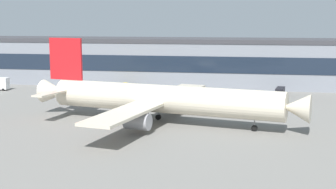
{
  "coord_description": "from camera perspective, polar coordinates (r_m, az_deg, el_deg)",
  "views": [
    {
      "loc": [
        25.71,
        -91.33,
        19.93
      ],
      "look_at": [
        9.31,
        0.09,
        5.0
      ],
      "focal_mm": 50.33,
      "sensor_mm": 36.0,
      "label": 1
    }
  ],
  "objects": [
    {
      "name": "ground_plane",
      "position": [
        96.95,
        -5.44,
        -2.77
      ],
      "size": [
        600.0,
        600.0,
        0.0
      ],
      "primitive_type": "plane",
      "color": "slate"
    },
    {
      "name": "terminal_building",
      "position": [
        144.75,
        -0.1,
        4.05
      ],
      "size": [
        156.34,
        18.46,
        14.17
      ],
      "color": "gray",
      "rests_on": "ground_plane"
    },
    {
      "name": "airliner",
      "position": [
        90.57,
        -0.98,
        -0.52
      ],
      "size": [
        54.8,
        47.05,
        16.1
      ],
      "color": "beige",
      "rests_on": "ground_plane"
    },
    {
      "name": "baggage_tug",
      "position": [
        134.6,
        -5.09,
        1.05
      ],
      "size": [
        3.98,
        3.94,
        1.85
      ],
      "color": "yellow",
      "rests_on": "ground_plane"
    },
    {
      "name": "belt_loader",
      "position": [
        128.09,
        13.43,
        0.45
      ],
      "size": [
        2.93,
        6.63,
        1.95
      ],
      "color": "black",
      "rests_on": "ground_plane"
    },
    {
      "name": "follow_me_car",
      "position": [
        126.97,
        -6.21,
        0.55
      ],
      "size": [
        4.76,
        3.08,
        1.85
      ],
      "color": "yellow",
      "rests_on": "ground_plane"
    }
  ]
}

